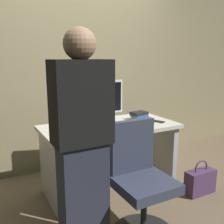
{
  "coord_description": "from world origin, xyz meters",
  "views": [
    {
      "loc": [
        -1.26,
        -2.37,
        1.45
      ],
      "look_at": [
        0.0,
        -0.05,
        0.89
      ],
      "focal_mm": 42.03,
      "sensor_mm": 36.0,
      "label": 1
    }
  ],
  "objects_px": {
    "mouse": "(129,124)",
    "keyboard": "(104,128)",
    "desk": "(110,145)",
    "cell_phone": "(158,121)",
    "office_chair": "(140,185)",
    "monitor": "(99,99)",
    "cup_near_keyboard": "(80,129)",
    "cup_by_monitor": "(59,124)",
    "person_at_desk": "(82,144)",
    "book_stack": "(139,115)",
    "handbag": "(200,181)"
  },
  "relations": [
    {
      "from": "mouse",
      "to": "keyboard",
      "type": "bearing_deg",
      "value": 176.22
    },
    {
      "from": "desk",
      "to": "cell_phone",
      "type": "distance_m",
      "value": 0.6
    },
    {
      "from": "office_chair",
      "to": "monitor",
      "type": "height_order",
      "value": "monitor"
    },
    {
      "from": "person_at_desk",
      "to": "desk",
      "type": "bearing_deg",
      "value": 50.04
    },
    {
      "from": "book_stack",
      "to": "mouse",
      "type": "bearing_deg",
      "value": -144.23
    },
    {
      "from": "person_at_desk",
      "to": "cell_phone",
      "type": "bearing_deg",
      "value": 27.21
    },
    {
      "from": "person_at_desk",
      "to": "cup_near_keyboard",
      "type": "height_order",
      "value": "person_at_desk"
    },
    {
      "from": "desk",
      "to": "book_stack",
      "type": "xyz_separation_m",
      "value": [
        0.41,
        0.06,
        0.28
      ]
    },
    {
      "from": "desk",
      "to": "cell_phone",
      "type": "height_order",
      "value": "cell_phone"
    },
    {
      "from": "office_chair",
      "to": "person_at_desk",
      "type": "height_order",
      "value": "person_at_desk"
    },
    {
      "from": "cell_phone",
      "to": "office_chair",
      "type": "bearing_deg",
      "value": -157.89
    },
    {
      "from": "office_chair",
      "to": "cell_phone",
      "type": "xyz_separation_m",
      "value": [
        0.66,
        0.63,
        0.31
      ]
    },
    {
      "from": "cup_by_monitor",
      "to": "cell_phone",
      "type": "relative_size",
      "value": 0.59
    },
    {
      "from": "book_stack",
      "to": "handbag",
      "type": "distance_m",
      "value": 0.97
    },
    {
      "from": "keyboard",
      "to": "cup_near_keyboard",
      "type": "distance_m",
      "value": 0.29
    },
    {
      "from": "person_at_desk",
      "to": "monitor",
      "type": "xyz_separation_m",
      "value": [
        0.56,
        0.88,
        0.15
      ]
    },
    {
      "from": "desk",
      "to": "monitor",
      "type": "bearing_deg",
      "value": 103.77
    },
    {
      "from": "desk",
      "to": "cup_by_monitor",
      "type": "xyz_separation_m",
      "value": [
        -0.51,
        0.14,
        0.27
      ]
    },
    {
      "from": "person_at_desk",
      "to": "cup_near_keyboard",
      "type": "bearing_deg",
      "value": 69.9
    },
    {
      "from": "cup_by_monitor",
      "to": "desk",
      "type": "bearing_deg",
      "value": -15.4
    },
    {
      "from": "mouse",
      "to": "cup_near_keyboard",
      "type": "distance_m",
      "value": 0.57
    },
    {
      "from": "mouse",
      "to": "cup_by_monitor",
      "type": "height_order",
      "value": "cup_by_monitor"
    },
    {
      "from": "cup_near_keyboard",
      "to": "book_stack",
      "type": "xyz_separation_m",
      "value": [
        0.81,
        0.22,
        -0.0
      ]
    },
    {
      "from": "cup_by_monitor",
      "to": "cell_phone",
      "type": "xyz_separation_m",
      "value": [
        1.05,
        -0.27,
        -0.04
      ]
    },
    {
      "from": "book_stack",
      "to": "cup_by_monitor",
      "type": "bearing_deg",
      "value": 174.72
    },
    {
      "from": "keyboard",
      "to": "cell_phone",
      "type": "xyz_separation_m",
      "value": [
        0.65,
        -0.03,
        -0.01
      ]
    },
    {
      "from": "person_at_desk",
      "to": "handbag",
      "type": "xyz_separation_m",
      "value": [
        1.41,
        0.17,
        -0.7
      ]
    },
    {
      "from": "desk",
      "to": "cup_by_monitor",
      "type": "relative_size",
      "value": 16.68
    },
    {
      "from": "monitor",
      "to": "cup_by_monitor",
      "type": "height_order",
      "value": "monitor"
    },
    {
      "from": "office_chair",
      "to": "keyboard",
      "type": "bearing_deg",
      "value": 89.14
    },
    {
      "from": "mouse",
      "to": "monitor",
      "type": "bearing_deg",
      "value": 125.58
    },
    {
      "from": "cup_near_keyboard",
      "to": "cup_by_monitor",
      "type": "height_order",
      "value": "cup_near_keyboard"
    },
    {
      "from": "keyboard",
      "to": "cup_near_keyboard",
      "type": "bearing_deg",
      "value": -168.31
    },
    {
      "from": "desk",
      "to": "monitor",
      "type": "relative_size",
      "value": 2.63
    },
    {
      "from": "desk",
      "to": "person_at_desk",
      "type": "height_order",
      "value": "person_at_desk"
    },
    {
      "from": "cup_near_keyboard",
      "to": "person_at_desk",
      "type": "bearing_deg",
      "value": -110.1
    },
    {
      "from": "cup_by_monitor",
      "to": "book_stack",
      "type": "relative_size",
      "value": 0.43
    },
    {
      "from": "desk",
      "to": "person_at_desk",
      "type": "bearing_deg",
      "value": -129.96
    },
    {
      "from": "keyboard",
      "to": "monitor",
      "type": "bearing_deg",
      "value": 74.95
    },
    {
      "from": "desk",
      "to": "book_stack",
      "type": "bearing_deg",
      "value": 7.61
    },
    {
      "from": "mouse",
      "to": "book_stack",
      "type": "relative_size",
      "value": 0.5
    },
    {
      "from": "person_at_desk",
      "to": "cell_phone",
      "type": "xyz_separation_m",
      "value": [
        1.14,
        0.59,
        -0.1
      ]
    },
    {
      "from": "monitor",
      "to": "book_stack",
      "type": "distance_m",
      "value": 0.51
    },
    {
      "from": "cell_phone",
      "to": "handbag",
      "type": "bearing_deg",
      "value": -78.47
    },
    {
      "from": "desk",
      "to": "cup_near_keyboard",
      "type": "bearing_deg",
      "value": -158.12
    },
    {
      "from": "mouse",
      "to": "cup_near_keyboard",
      "type": "height_order",
      "value": "cup_near_keyboard"
    },
    {
      "from": "office_chair",
      "to": "keyboard",
      "type": "xyz_separation_m",
      "value": [
        0.01,
        0.66,
        0.32
      ]
    },
    {
      "from": "cup_by_monitor",
      "to": "cell_phone",
      "type": "bearing_deg",
      "value": -14.63
    },
    {
      "from": "keyboard",
      "to": "book_stack",
      "type": "relative_size",
      "value": 2.16
    },
    {
      "from": "desk",
      "to": "cup_by_monitor",
      "type": "distance_m",
      "value": 0.6
    }
  ]
}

